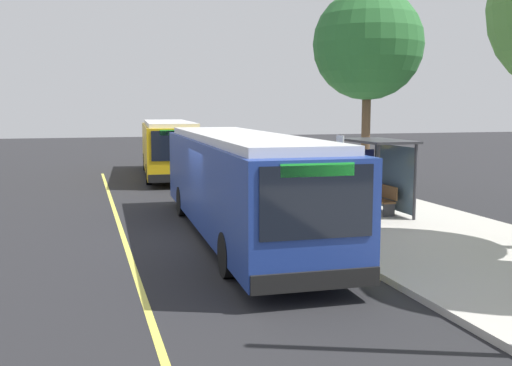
{
  "coord_description": "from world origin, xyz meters",
  "views": [
    {
      "loc": [
        15.92,
        -3.24,
        3.68
      ],
      "look_at": [
        1.28,
        1.09,
        1.72
      ],
      "focal_mm": 41.39,
      "sensor_mm": 36.0,
      "label": 1
    }
  ],
  "objects_px": {
    "transit_bus_second": "(169,146)",
    "route_sign_post": "(340,171)",
    "transit_bus_main": "(240,181)",
    "pedestrian_commuter": "(292,179)",
    "waiting_bench": "(380,199)"
  },
  "relations": [
    {
      "from": "transit_bus_second",
      "to": "route_sign_post",
      "type": "xyz_separation_m",
      "value": [
        16.93,
        2.29,
        0.34
      ]
    },
    {
      "from": "pedestrian_commuter",
      "to": "transit_bus_second",
      "type": "bearing_deg",
      "value": -166.71
    },
    {
      "from": "route_sign_post",
      "to": "pedestrian_commuter",
      "type": "height_order",
      "value": "route_sign_post"
    },
    {
      "from": "transit_bus_main",
      "to": "waiting_bench",
      "type": "xyz_separation_m",
      "value": [
        -1.66,
        5.34,
        -0.99
      ]
    },
    {
      "from": "transit_bus_main",
      "to": "pedestrian_commuter",
      "type": "relative_size",
      "value": 7.47
    },
    {
      "from": "waiting_bench",
      "to": "pedestrian_commuter",
      "type": "bearing_deg",
      "value": -133.73
    },
    {
      "from": "transit_bus_second",
      "to": "route_sign_post",
      "type": "bearing_deg",
      "value": 7.7
    },
    {
      "from": "transit_bus_second",
      "to": "route_sign_post",
      "type": "height_order",
      "value": "same"
    },
    {
      "from": "route_sign_post",
      "to": "transit_bus_main",
      "type": "bearing_deg",
      "value": -116.52
    },
    {
      "from": "transit_bus_second",
      "to": "route_sign_post",
      "type": "relative_size",
      "value": 3.97
    },
    {
      "from": "pedestrian_commuter",
      "to": "transit_bus_main",
      "type": "bearing_deg",
      "value": -37.53
    },
    {
      "from": "pedestrian_commuter",
      "to": "waiting_bench",
      "type": "bearing_deg",
      "value": 46.27
    },
    {
      "from": "waiting_bench",
      "to": "pedestrian_commuter",
      "type": "xyz_separation_m",
      "value": [
        -2.24,
        -2.34,
        0.48
      ]
    },
    {
      "from": "transit_bus_second",
      "to": "waiting_bench",
      "type": "xyz_separation_m",
      "value": [
        14.02,
        5.13,
        -0.98
      ]
    },
    {
      "from": "transit_bus_second",
      "to": "pedestrian_commuter",
      "type": "bearing_deg",
      "value": 13.29
    }
  ]
}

